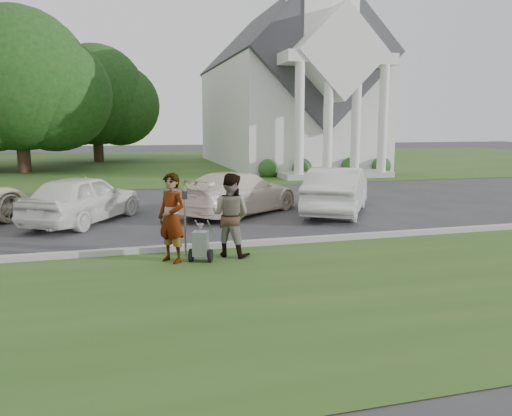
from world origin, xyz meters
name	(u,v)px	position (x,y,z in m)	size (l,w,h in m)	color
ground	(233,254)	(0.00, 0.00, 0.00)	(120.00, 120.00, 0.00)	#333335
grass_strip	(272,297)	(0.00, -3.00, 0.01)	(80.00, 7.00, 0.01)	#2E521C
church_lawn	(154,163)	(0.00, 27.00, 0.01)	(80.00, 30.00, 0.01)	#2E521C
curb	(228,245)	(0.00, 0.55, 0.07)	(80.00, 0.18, 0.15)	#9E9E93
church	(286,80)	(9.00, 23.11, 5.94)	(9.19, 19.00, 24.10)	white
tree_left	(18,86)	(-8.01, 21.99, 5.11)	(10.63, 8.40, 9.71)	#332316
tree_back	(96,100)	(-4.01, 29.99, 4.73)	(9.61, 7.60, 8.89)	#332316
striping_cart	(201,244)	(-0.82, -0.49, 0.39)	(0.73, 1.04, 0.90)	black
person_left	(172,219)	(-1.40, -0.35, 0.95)	(0.69, 0.45, 1.90)	#999999
person_right	(230,216)	(-0.10, -0.20, 0.92)	(0.90, 0.70, 1.85)	#999999
parking_meter_near	(185,215)	(-1.08, 0.01, 0.95)	(0.11, 0.10, 1.51)	gray
car_b	(83,199)	(-3.51, 4.69, 0.73)	(1.72, 4.29, 1.46)	white
car_c	(238,193)	(1.27, 4.91, 0.70)	(1.95, 4.79, 1.39)	#F2E3CD
car_d	(337,190)	(4.44, 4.20, 0.76)	(1.61, 4.62, 1.52)	silver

